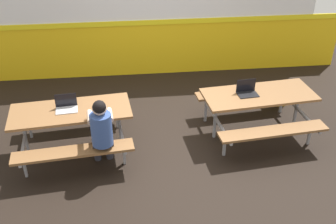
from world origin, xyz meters
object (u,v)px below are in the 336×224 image
(laptop_silver, at_px, (66,106))
(student_nearer, at_px, (101,129))
(laptop_dark, at_px, (247,91))
(picnic_table_left, at_px, (72,119))
(picnic_table_right, at_px, (258,103))
(backpack_dark, at_px, (277,94))

(laptop_silver, bearing_deg, student_nearer, -45.90)
(laptop_dark, bearing_deg, student_nearer, -162.75)
(picnic_table_left, xyz_separation_m, laptop_dark, (2.77, 0.20, 0.21))
(picnic_table_right, bearing_deg, laptop_silver, -177.16)
(picnic_table_right, bearing_deg, laptop_dark, 174.87)
(picnic_table_left, distance_m, laptop_silver, 0.22)
(picnic_table_left, relative_size, laptop_silver, 5.46)
(student_nearer, height_order, laptop_dark, student_nearer)
(picnic_table_right, distance_m, laptop_silver, 3.03)
(laptop_silver, height_order, backpack_dark, laptop_silver)
(laptop_dark, bearing_deg, picnic_table_left, -175.87)
(picnic_table_left, height_order, backpack_dark, picnic_table_left)
(laptop_silver, distance_m, laptop_dark, 2.83)
(laptop_silver, bearing_deg, laptop_dark, 3.40)
(laptop_silver, relative_size, laptop_dark, 1.00)
(student_nearer, relative_size, backpack_dark, 2.74)
(picnic_table_left, xyz_separation_m, backpack_dark, (3.64, 1.05, -0.36))
(laptop_dark, relative_size, backpack_dark, 0.77)
(laptop_silver, xyz_separation_m, laptop_dark, (2.82, 0.17, 0.00))
(laptop_dark, height_order, backpack_dark, laptop_dark)
(picnic_table_right, height_order, laptop_dark, laptop_dark)
(picnic_table_right, bearing_deg, student_nearer, -164.43)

